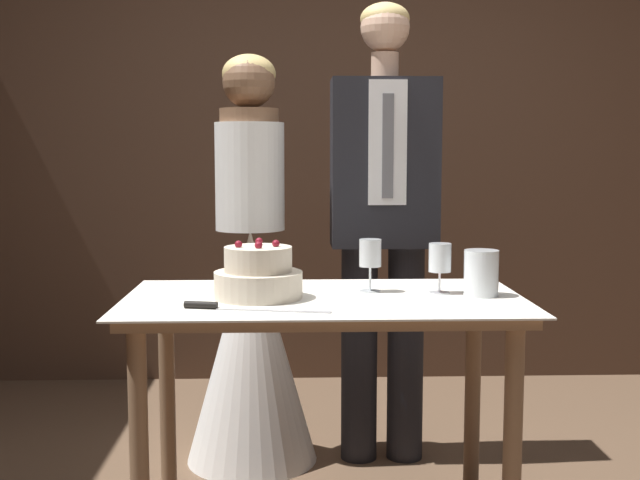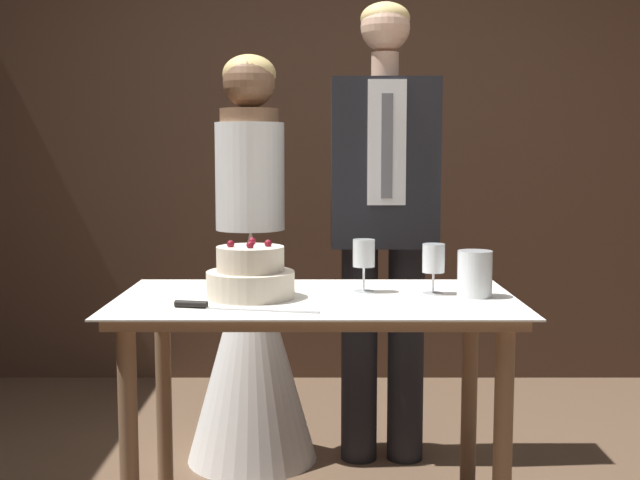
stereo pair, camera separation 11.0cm
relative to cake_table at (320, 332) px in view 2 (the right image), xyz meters
The scene contains 9 objects.
wall_back 2.13m from the cake_table, 87.74° to the left, with size 4.90×0.12×2.88m, color #513828.
cake_table is the anchor object (origin of this frame).
tiered_cake 0.28m from the cake_table, behind, with size 0.28×0.28×0.19m.
cake_knife 0.37m from the cake_table, 145.90° to the right, with size 0.44×0.11×0.02m.
wine_glass_near 0.30m from the cake_table, 30.45° to the left, with size 0.07×0.07×0.18m.
wine_glass_middle 0.44m from the cake_table, ahead, with size 0.07×0.07×0.17m.
hurricane_candle 0.54m from the cake_table, ahead, with size 0.11×0.11×0.15m.
bride 0.78m from the cake_table, 110.41° to the left, with size 0.54×0.54×1.67m.
groom 0.85m from the cake_table, 69.57° to the left, with size 0.43×0.25×1.87m.
Camera 2 is at (-0.07, -2.48, 1.28)m, focal length 45.00 mm.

